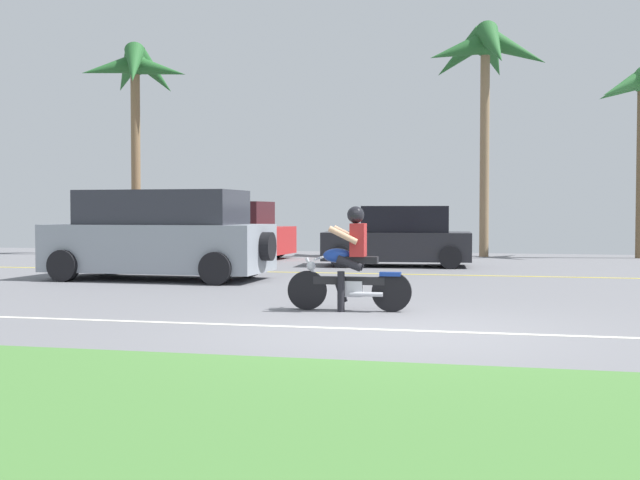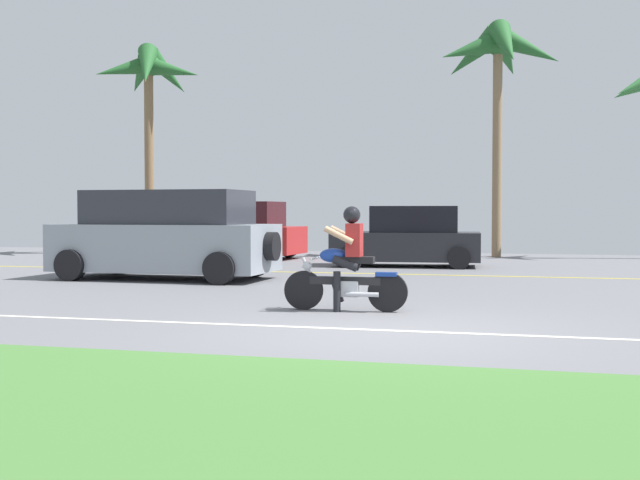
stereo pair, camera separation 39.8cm
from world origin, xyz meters
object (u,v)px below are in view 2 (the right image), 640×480
parked_car_1 (409,238)px  motorcyclist_distant (179,246)px  palm_tree_0 (150,81)px  motorcyclist (346,267)px  suv_nearby (166,236)px  parked_car_0 (233,232)px  palm_tree_1 (497,59)px

parked_car_1 → motorcyclist_distant: parked_car_1 is taller
motorcyclist_distant → palm_tree_0: bearing=122.0°
motorcyclist → suv_nearby: size_ratio=0.37×
parked_car_0 → palm_tree_1: 9.62m
suv_nearby → palm_tree_0: size_ratio=0.70×
motorcyclist → parked_car_1: size_ratio=0.46×
suv_nearby → parked_car_1: suv_nearby is taller
motorcyclist → suv_nearby: suv_nearby is taller
parked_car_0 → parked_car_1: size_ratio=1.15×
motorcyclist → palm_tree_0: palm_tree_0 is taller
suv_nearby → motorcyclist_distant: size_ratio=3.09×
motorcyclist → parked_car_1: (-0.47, 9.33, 0.09)m
parked_car_0 → palm_tree_0: 6.08m
motorcyclist_distant → motorcyclist: bearing=-50.4°
suv_nearby → motorcyclist_distant: 2.90m
parked_car_1 → motorcyclist_distant: bearing=-156.1°
palm_tree_0 → palm_tree_1: size_ratio=0.95×
parked_car_0 → parked_car_1: (5.64, -2.23, -0.07)m
suv_nearby → palm_tree_0: bearing=118.3°
palm_tree_0 → suv_nearby: bearing=-61.7°
motorcyclist_distant → suv_nearby: bearing=-70.5°
parked_car_0 → parked_car_1: 6.07m
motorcyclist → parked_car_1: parked_car_1 is taller
palm_tree_0 → parked_car_1: bearing=-21.8°
suv_nearby → parked_car_1: bearing=49.4°
motorcyclist → palm_tree_1: (1.53, 14.09, 5.42)m
palm_tree_0 → palm_tree_1: bearing=6.0°
parked_car_0 → parked_car_1: bearing=-21.6°
parked_car_1 → palm_tree_1: (1.99, 4.76, 5.33)m
suv_nearby → motorcyclist_distant: (-0.96, 2.71, -0.33)m
parked_car_0 → suv_nearby: bearing=-79.8°
motorcyclist → motorcyclist_distant: motorcyclist is taller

